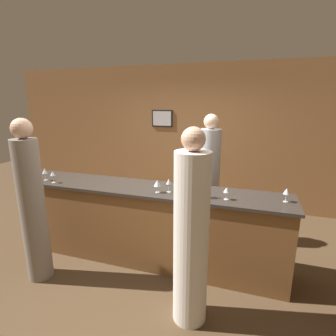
% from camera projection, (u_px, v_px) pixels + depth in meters
% --- Properties ---
extents(ground_plane, '(14.00, 14.00, 0.00)m').
position_uv_depth(ground_plane, '(147.00, 258.00, 3.58)').
color(ground_plane, '#4C3823').
extents(back_wall, '(8.00, 0.08, 2.80)m').
position_uv_depth(back_wall, '(188.00, 136.00, 5.33)').
color(back_wall, olive).
rests_on(back_wall, ground_plane).
extents(bar_counter, '(3.59, 0.63, 1.02)m').
position_uv_depth(bar_counter, '(146.00, 224.00, 3.46)').
color(bar_counter, brown).
rests_on(bar_counter, ground_plane).
extents(bartender, '(0.31, 0.31, 1.92)m').
position_uv_depth(bartender, '(209.00, 183.00, 3.90)').
color(bartender, '#B2B2B7').
rests_on(bartender, ground_plane).
extents(guest_0, '(0.28, 0.28, 1.92)m').
position_uv_depth(guest_0, '(32.00, 206.00, 3.01)').
color(guest_0, gray).
rests_on(guest_0, ground_plane).
extents(guest_1, '(0.33, 0.33, 1.88)m').
position_uv_depth(guest_1, '(191.00, 236.00, 2.40)').
color(guest_1, silver).
rests_on(guest_1, ground_plane).
extents(wine_bottle_0, '(0.08, 0.08, 0.27)m').
position_uv_depth(wine_bottle_0, '(199.00, 189.00, 2.95)').
color(wine_bottle_0, '#19381E').
rests_on(wine_bottle_0, bar_counter).
extents(wine_glass_0, '(0.07, 0.07, 0.17)m').
position_uv_depth(wine_glass_0, '(45.00, 171.00, 3.60)').
color(wine_glass_0, silver).
rests_on(wine_glass_0, bar_counter).
extents(wine_glass_1, '(0.08, 0.08, 0.15)m').
position_uv_depth(wine_glass_1, '(157.00, 183.00, 3.11)').
color(wine_glass_1, silver).
rests_on(wine_glass_1, bar_counter).
extents(wine_glass_2, '(0.07, 0.07, 0.14)m').
position_uv_depth(wine_glass_2, '(227.00, 190.00, 2.88)').
color(wine_glass_2, silver).
rests_on(wine_glass_2, bar_counter).
extents(wine_glass_3, '(0.06, 0.06, 0.17)m').
position_uv_depth(wine_glass_3, '(169.00, 182.00, 3.12)').
color(wine_glass_3, silver).
rests_on(wine_glass_3, bar_counter).
extents(wine_glass_4, '(0.07, 0.07, 0.16)m').
position_uv_depth(wine_glass_4, '(53.00, 174.00, 3.49)').
color(wine_glass_4, silver).
rests_on(wine_glass_4, bar_counter).
extents(wine_glass_5, '(0.07, 0.07, 0.16)m').
position_uv_depth(wine_glass_5, '(287.00, 192.00, 2.82)').
color(wine_glass_5, silver).
rests_on(wine_glass_5, bar_counter).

